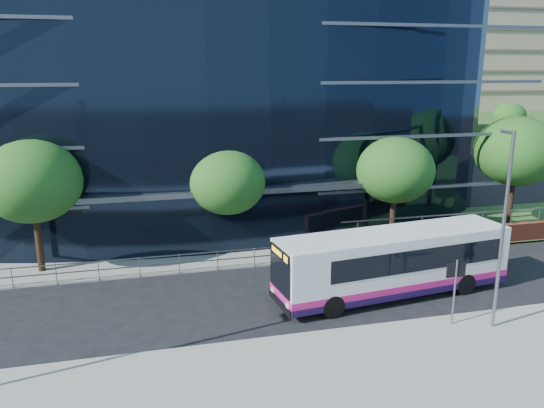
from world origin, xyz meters
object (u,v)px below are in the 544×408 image
object	(u,v)px
street_sign	(455,278)
tree_dist_e	(406,118)
city_bus	(395,262)
tree_dist_f	(509,116)
tree_far_a	(32,182)
tree_far_d	(516,151)
streetlight_east	(503,226)
tree_far_b	(227,182)
tree_far_c	(395,170)

from	to	relation	value
street_sign	tree_dist_e	xyz separation A→B (m)	(19.50, 41.59, 2.39)
tree_dist_e	city_bus	distance (m)	43.22
street_sign	tree_dist_f	world-z (taller)	tree_dist_f
tree_far_a	tree_far_d	size ratio (longest dim) A/B	0.94
tree_dist_e	tree_far_a	bearing A→B (deg)	-140.04
tree_dist_e	city_bus	size ratio (longest dim) A/B	0.56
tree_far_a	tree_dist_e	world-z (taller)	tree_far_a
tree_far_a	streetlight_east	distance (m)	22.05
street_sign	tree_far_b	bearing A→B (deg)	124.08
tree_far_c	city_bus	size ratio (longest dim) A/B	0.56
street_sign	tree_dist_f	bearing A→B (deg)	50.84
tree_far_b	tree_far_c	distance (m)	10.02
tree_far_a	city_bus	xyz separation A→B (m)	(16.64, -7.02, -3.23)
city_bus	tree_far_c	bearing A→B (deg)	57.69
tree_far_b	streetlight_east	distance (m)	14.74
tree_far_d	tree_dist_f	world-z (taller)	tree_far_d
tree_far_c	tree_far_a	bearing A→B (deg)	180.00
tree_dist_f	tree_dist_e	bearing A→B (deg)	-172.87
street_sign	city_bus	distance (m)	3.71
tree_far_d	city_bus	bearing A→B (deg)	-147.03
tree_dist_e	tree_dist_f	world-z (taller)	tree_dist_e
tree_dist_f	city_bus	distance (m)	54.13
street_sign	tree_far_d	world-z (taller)	tree_far_d
tree_far_c	city_bus	xyz separation A→B (m)	(-3.36, -7.02, -2.91)
street_sign	streetlight_east	bearing A→B (deg)	-21.36
city_bus	streetlight_east	bearing A→B (deg)	-67.15
tree_far_a	tree_far_c	size ratio (longest dim) A/B	1.07
tree_far_c	tree_dist_f	size ratio (longest dim) A/B	1.08
tree_dist_f	tree_far_c	bearing A→B (deg)	-135.00
street_sign	tree_dist_e	distance (m)	45.99
tree_far_d	tree_far_a	bearing A→B (deg)	-178.03
tree_dist_e	tree_dist_f	bearing A→B (deg)	7.13
tree_far_c	city_bus	distance (m)	8.31
street_sign	tree_far_a	world-z (taller)	tree_far_a
tree_far_c	tree_far_d	xyz separation A→B (m)	(9.00, 1.00, 0.65)
street_sign	tree_dist_f	size ratio (longest dim) A/B	0.46
tree_far_b	city_bus	world-z (taller)	tree_far_b
street_sign	tree_far_a	xyz separation A→B (m)	(-17.50, 10.59, 2.71)
tree_dist_f	city_bus	xyz separation A→B (m)	(-36.36, -40.02, -2.58)
tree_dist_f	city_bus	size ratio (longest dim) A/B	0.52
tree_far_a	city_bus	size ratio (longest dim) A/B	0.60
street_sign	city_bus	world-z (taller)	city_bus
tree_far_c	tree_far_d	distance (m)	9.08
tree_far_a	tree_dist_f	size ratio (longest dim) A/B	1.15
tree_far_b	streetlight_east	bearing A→B (deg)	-52.37
tree_far_a	tree_dist_f	distance (m)	62.44
tree_dist_f	tree_far_b	bearing A→B (deg)	-142.92
street_sign	tree_far_d	xyz separation A→B (m)	(11.50, 11.59, 3.04)
tree_far_c	street_sign	bearing A→B (deg)	-103.29
tree_far_a	streetlight_east	world-z (taller)	streetlight_east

